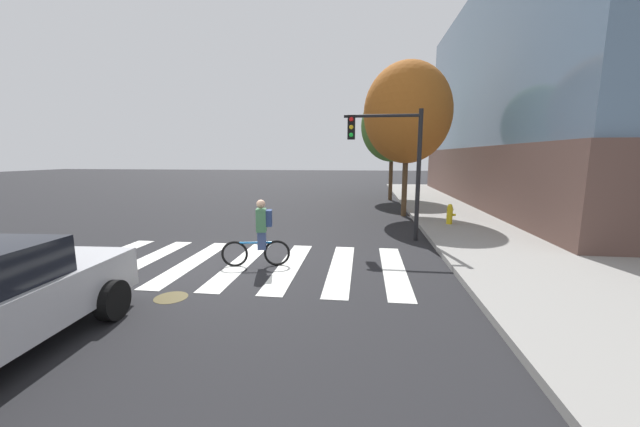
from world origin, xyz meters
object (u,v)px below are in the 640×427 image
(manhole_cover, at_px, (171,297))
(traffic_light_near, at_px, (393,152))
(cyclist, at_px, (260,233))
(street_tree_near, at_px, (407,113))
(fire_hydrant, at_px, (450,214))
(street_tree_mid, at_px, (392,126))

(manhole_cover, xyz_separation_m, traffic_light_near, (4.62, 5.46, 2.86))
(cyclist, bearing_deg, traffic_light_near, 43.82)
(street_tree_near, bearing_deg, fire_hydrant, -60.25)
(traffic_light_near, bearing_deg, fire_hydrant, 43.43)
(fire_hydrant, distance_m, street_tree_near, 5.04)
(manhole_cover, relative_size, street_tree_mid, 0.09)
(manhole_cover, distance_m, street_tree_mid, 17.80)
(street_tree_near, bearing_deg, traffic_light_near, -101.20)
(fire_hydrant, xyz_separation_m, street_tree_mid, (-1.64, 8.58, 4.04))
(manhole_cover, bearing_deg, street_tree_mid, 71.72)
(fire_hydrant, bearing_deg, manhole_cover, -132.22)
(manhole_cover, height_order, cyclist, cyclist)
(cyclist, distance_m, street_tree_mid, 15.24)
(cyclist, distance_m, fire_hydrant, 8.09)
(manhole_cover, xyz_separation_m, cyclist, (1.19, 2.17, 0.84))
(traffic_light_near, distance_m, fire_hydrant, 4.06)
(traffic_light_near, height_order, street_tree_mid, street_tree_mid)
(manhole_cover, relative_size, cyclist, 0.38)
(manhole_cover, relative_size, traffic_light_near, 0.15)
(cyclist, distance_m, traffic_light_near, 5.17)
(cyclist, xyz_separation_m, street_tree_near, (4.39, 8.13, 3.78))
(street_tree_mid, bearing_deg, traffic_light_near, -94.08)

